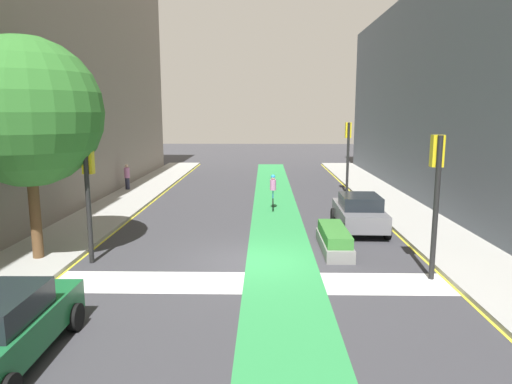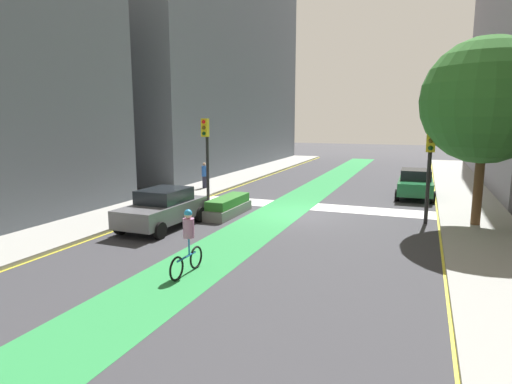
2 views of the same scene
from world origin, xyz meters
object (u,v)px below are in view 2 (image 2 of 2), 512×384
Objects in this scene: traffic_signal_near_left at (430,158)px; cyclist_in_lane at (188,240)px; median_planter at (228,207)px; car_grey_right_far at (163,208)px; car_green_left_near at (416,183)px; street_tree_near at (486,101)px; traffic_signal_near_right at (206,144)px; pedestrian_sidewalk_right_a at (205,175)px.

traffic_signal_near_left is 2.14× the size of cyclist_in_lane.
car_grey_right_far is at bearing 63.44° from median_planter.
car_grey_right_far is at bearing 24.21° from traffic_signal_near_left.
car_grey_right_far is 14.48m from car_green_left_near.
street_tree_near is at bearing 110.49° from car_green_left_near.
traffic_signal_near_right reaches higher than traffic_signal_near_left.
street_tree_near is (-12.87, 1.32, 1.97)m from traffic_signal_near_right.
car_green_left_near is 11.23m from median_planter.
car_green_left_near is (0.57, -6.54, -2.00)m from traffic_signal_near_left.
traffic_signal_near_right is 1.04× the size of car_grey_right_far.
pedestrian_sidewalk_right_a is at bearing -16.78° from street_tree_near.
traffic_signal_near_left is at bearing -125.75° from cyclist_in_lane.
cyclist_in_lane is at bearing 116.15° from pedestrian_sidewalk_right_a.
pedestrian_sidewalk_right_a is at bearing -19.18° from traffic_signal_near_left.
cyclist_in_lane is 12.67m from street_tree_near.
traffic_signal_near_left is 10.95m from cyclist_in_lane.
median_planter is (8.45, 1.46, -2.40)m from traffic_signal_near_left.
cyclist_in_lane is 7.63m from median_planter.
traffic_signal_near_right is 2.79× the size of pedestrian_sidewalk_right_a.
pedestrian_sidewalk_right_a is 0.48× the size of median_planter.
traffic_signal_near_left reaches higher than pedestrian_sidewalk_right_a.
traffic_signal_near_right is 13.08m from street_tree_near.
cyclist_in_lane is 14.72m from pedestrian_sidewalk_right_a.
street_tree_near is at bearing 174.16° from traffic_signal_near_right.
car_green_left_near is 16.34m from cyclist_in_lane.
car_green_left_near is at bearing -110.57° from cyclist_in_lane.
pedestrian_sidewalk_right_a is at bearing -59.94° from traffic_signal_near_right.
street_tree_near is at bearing -179.09° from traffic_signal_near_left.
street_tree_near reaches higher than median_planter.
median_planter is at bearing 126.36° from pedestrian_sidewalk_right_a.
traffic_signal_near_right is at bearing -79.87° from car_grey_right_far.
traffic_signal_near_right is 11.08m from traffic_signal_near_left.
traffic_signal_near_right is at bearing 26.45° from car_green_left_near.
median_planter is at bearing 9.78° from traffic_signal_near_left.
traffic_signal_near_right is 11.34m from cyclist_in_lane.
street_tree_near reaches higher than car_grey_right_far.
traffic_signal_near_left reaches higher than car_grey_right_far.
car_green_left_near is 1.28× the size of median_planter.
traffic_signal_near_left is at bearing -170.22° from median_planter.
street_tree_near reaches higher than pedestrian_sidewalk_right_a.
median_planter is (-1.51, -3.02, -0.40)m from car_grey_right_far.
pedestrian_sidewalk_right_a is 0.21× the size of street_tree_near.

